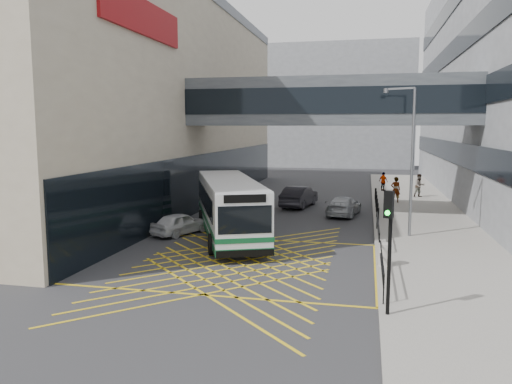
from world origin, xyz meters
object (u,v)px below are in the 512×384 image
Objects in this scene: pedestrian_c at (383,182)px; car_white at (180,223)px; street_lamp at (409,152)px; bus at (229,206)px; litter_bin at (385,255)px; pedestrian_a at (396,190)px; car_dark at (299,196)px; traffic_light at (389,235)px; car_silver at (344,205)px; pedestrian_b at (419,186)px.

car_white is at bearing 104.91° from pedestrian_c.
car_white is 0.50× the size of street_lamp.
bus is 9.33m from litter_bin.
pedestrian_a is at bearing 85.78° from litter_bin.
traffic_light reaches higher than car_dark.
litter_bin is at bearing 110.01° from traffic_light.
pedestrian_a reaches higher than car_silver.
street_lamp is (9.32, 1.67, 2.91)m from bus.
bus is at bearing 111.21° from pedestrian_c.
car_silver is (5.74, 8.00, -1.01)m from bus.
litter_bin is at bearing -78.19° from street_lamp.
bus is at bearing 63.16° from car_silver.
street_lamp is at bearing 135.73° from pedestrian_c.
car_dark is 4.58m from car_silver.
litter_bin is (10.84, -4.67, 0.01)m from car_white.
pedestrian_c is (0.80, 31.20, -1.66)m from traffic_light.
street_lamp reaches higher than traffic_light.
litter_bin is at bearing 109.04° from car_silver.
car_dark is 0.64× the size of street_lamp.
bus is at bearing 49.47° from pedestrian_a.
traffic_light is 6.06m from litter_bin.
car_white is 12.88m from street_lamp.
car_white is at bearing 157.03° from bus.
pedestrian_b is 1.12× the size of pedestrian_c.
pedestrian_a is at bearing 113.16° from street_lamp.
street_lamp is at bearing 128.33° from car_silver.
pedestrian_c is at bearing -94.14° from car_silver.
pedestrian_c is (2.95, 12.85, 0.33)m from car_silver.
street_lamp is 4.11× the size of pedestrian_b.
pedestrian_b reaches higher than litter_bin.
car_dark is 16.70m from litter_bin.
car_white is (-2.82, 0.02, -1.07)m from bus.
pedestrian_b is 4.53m from pedestrian_c.
car_white is 1.00× the size of traffic_light.
bus is 3.02m from car_white.
car_dark is 11.70m from pedestrian_c.
litter_bin is at bearing -179.74° from car_white.
street_lamp reaches higher than car_silver.
pedestrian_c is at bearing -95.38° from car_white.
car_white is at bearing 51.80° from car_silver.
traffic_light is 2.04× the size of pedestrian_b.
pedestrian_a is at bearing -113.35° from car_silver.
street_lamp reaches higher than pedestrian_b.
street_lamp is 7.57m from litter_bin.
pedestrian_b reaches higher than car_dark.
pedestrian_c is (11.51, 20.83, 0.39)m from car_white.
litter_bin is at bearing 79.45° from pedestrian_a.
car_white is 2.04× the size of pedestrian_b.
bus is 2.29× the size of car_dark.
traffic_light reaches higher than pedestrian_a.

